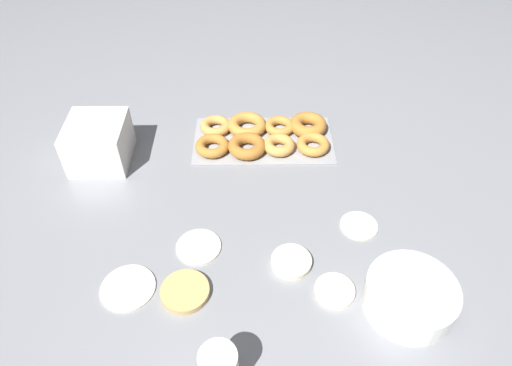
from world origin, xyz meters
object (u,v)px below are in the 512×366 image
(pancake_3, at_px, (185,291))
(pancake_2, at_px, (128,287))
(donut_tray, at_px, (264,136))
(batter_bowl, at_px, (410,296))
(pancake_0, at_px, (291,262))
(pancake_4, at_px, (359,225))
(pancake_1, at_px, (335,291))
(container_stack, at_px, (99,142))
(pancake_5, at_px, (199,246))

(pancake_3, bearing_deg, pancake_2, -6.25)
(pancake_3, height_order, donut_tray, donut_tray)
(pancake_2, xyz_separation_m, batter_bowl, (-0.56, 0.04, 0.03))
(pancake_0, bearing_deg, pancake_4, -147.57)
(pancake_1, bearing_deg, container_stack, -36.48)
(pancake_3, xyz_separation_m, batter_bowl, (-0.44, 0.03, 0.02))
(pancake_1, xyz_separation_m, donut_tray, (0.13, -0.49, 0.01))
(pancake_0, height_order, pancake_2, pancake_0)
(pancake_5, distance_m, donut_tray, 0.40)
(pancake_1, distance_m, donut_tray, 0.50)
(pancake_5, xyz_separation_m, container_stack, (0.28, -0.30, 0.05))
(pancake_4, height_order, donut_tray, donut_tray)
(pancake_3, xyz_separation_m, pancake_4, (-0.38, -0.17, -0.00))
(pancake_1, height_order, donut_tray, donut_tray)
(pancake_0, distance_m, pancake_3, 0.23)
(pancake_0, xyz_separation_m, container_stack, (0.48, -0.34, 0.05))
(pancake_2, xyz_separation_m, donut_tray, (-0.29, -0.47, 0.01))
(donut_tray, bearing_deg, pancake_2, 58.79)
(pancake_5, bearing_deg, pancake_2, 37.31)
(pancake_5, height_order, donut_tray, donut_tray)
(pancake_1, height_order, pancake_2, pancake_1)
(pancake_1, bearing_deg, pancake_5, -22.38)
(pancake_4, bearing_deg, pancake_0, 32.43)
(pancake_1, relative_size, pancake_4, 0.95)
(pancake_3, relative_size, pancake_5, 1.00)
(pancake_0, height_order, container_stack, container_stack)
(pancake_3, distance_m, batter_bowl, 0.44)
(pancake_4, bearing_deg, pancake_3, 24.47)
(pancake_4, bearing_deg, pancake_2, 17.82)
(pancake_5, height_order, container_stack, container_stack)
(pancake_0, bearing_deg, pancake_5, -12.94)
(pancake_3, bearing_deg, container_stack, -57.95)
(pancake_2, relative_size, batter_bowl, 0.63)
(pancake_1, xyz_separation_m, pancake_2, (0.42, -0.01, -0.00))
(pancake_3, bearing_deg, pancake_4, -155.53)
(pancake_0, xyz_separation_m, pancake_2, (0.33, 0.06, -0.00))
(pancake_3, bearing_deg, pancake_1, 179.88)
(donut_tray, relative_size, container_stack, 2.48)
(pancake_0, relative_size, pancake_5, 0.88)
(pancake_0, height_order, pancake_3, same)
(pancake_5, bearing_deg, pancake_3, 81.47)
(pancake_0, bearing_deg, pancake_2, 9.63)
(pancake_0, xyz_separation_m, pancake_3, (0.22, 0.07, -0.00))
(donut_tray, xyz_separation_m, batter_bowl, (-0.27, 0.52, 0.01))
(donut_tray, bearing_deg, container_stack, 9.85)
(batter_bowl, bearing_deg, container_stack, -32.46)
(pancake_2, distance_m, pancake_5, 0.17)
(pancake_0, relative_size, pancake_2, 0.78)
(pancake_3, distance_m, container_stack, 0.49)
(pancake_2, bearing_deg, pancake_4, -162.18)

